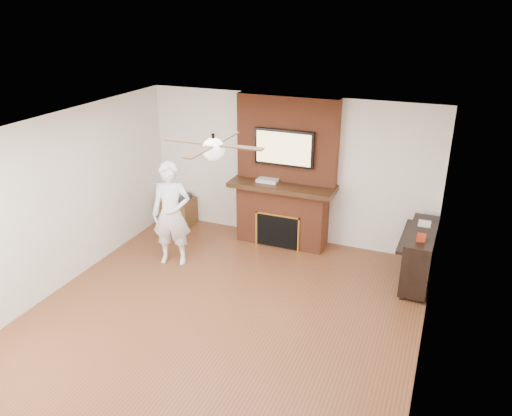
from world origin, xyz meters
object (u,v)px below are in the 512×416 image
at_px(fireplace, 284,187).
at_px(piano, 419,254).
at_px(person, 171,214).
at_px(side_table, 179,210).

xyz_separation_m(fireplace, piano, (2.30, -0.55, -0.55)).
distance_m(person, piano, 3.77).
bearing_deg(side_table, piano, -7.85).
relative_size(fireplace, person, 1.51).
relative_size(person, side_table, 2.81).
bearing_deg(person, piano, -4.07).
relative_size(fireplace, piano, 1.95).
height_order(fireplace, piano, fireplace).
distance_m(fireplace, piano, 2.43).
relative_size(fireplace, side_table, 4.24).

